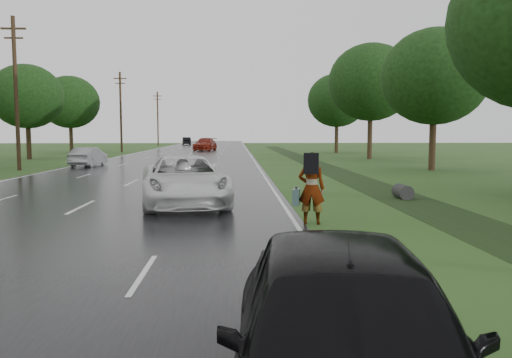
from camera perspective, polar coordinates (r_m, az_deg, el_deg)
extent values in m
cube|color=black|center=(53.90, -7.85, 2.66)|extent=(14.00, 180.00, 0.04)
cube|color=silver|center=(53.68, -0.65, 2.72)|extent=(0.12, 180.00, 0.01)
cube|color=silver|center=(54.96, -14.88, 2.61)|extent=(0.12, 180.00, 0.01)
cube|color=silver|center=(53.90, -7.85, 2.68)|extent=(0.12, 180.00, 0.01)
cube|color=black|center=(29.41, 10.15, 0.38)|extent=(2.20, 120.00, 0.01)
cylinder|color=#2D2D2D|center=(19.79, 16.43, -1.42)|extent=(0.56, 1.00, 0.56)
cylinder|color=#382916|center=(36.61, -25.73, 8.73)|extent=(0.26, 0.26, 10.00)
cube|color=#382916|center=(37.13, -26.00, 15.20)|extent=(1.60, 0.12, 0.12)
cube|color=#382916|center=(37.03, -25.96, 14.29)|extent=(1.20, 0.10, 0.10)
cylinder|color=#382916|center=(65.24, -15.20, 7.36)|extent=(0.26, 0.26, 10.00)
cube|color=#382916|center=(65.54, -15.29, 11.03)|extent=(1.60, 0.12, 0.12)
cube|color=#382916|center=(65.48, -15.27, 10.51)|extent=(1.20, 0.10, 0.10)
cylinder|color=#382916|center=(94.72, -11.16, 6.76)|extent=(0.26, 0.26, 10.00)
cube|color=#382916|center=(94.93, -11.21, 9.30)|extent=(1.60, 0.12, 0.12)
cube|color=#382916|center=(94.89, -11.20, 8.94)|extent=(1.20, 0.10, 0.10)
cylinder|color=#382916|center=(35.14, 19.51, 3.82)|extent=(0.44, 0.44, 3.52)
ellipsoid|color=black|center=(35.31, 19.74, 10.95)|extent=(7.00, 7.00, 6.30)
cylinder|color=#382916|center=(48.30, 12.87, 4.71)|extent=(0.44, 0.44, 4.16)
ellipsoid|color=black|center=(48.52, 13.00, 10.72)|extent=(8.00, 8.00, 7.20)
cylinder|color=#382916|center=(61.86, 9.19, 4.67)|extent=(0.44, 0.44, 3.68)
ellipsoid|color=black|center=(61.97, 9.25, 8.87)|extent=(7.20, 7.20, 6.48)
cylinder|color=#382916|center=(51.38, -24.54, 3.95)|extent=(0.44, 0.44, 3.36)
ellipsoid|color=black|center=(51.48, -24.72, 8.57)|extent=(6.60, 6.60, 5.94)
cylinder|color=#382916|center=(64.75, -20.37, 4.36)|extent=(0.44, 0.44, 3.52)
ellipsoid|color=black|center=(64.84, -20.50, 8.23)|extent=(7.00, 7.00, 6.30)
imported|color=#A5998C|center=(13.70, 6.36, -1.05)|extent=(0.80, 0.61, 1.98)
cube|color=black|center=(13.35, 6.33, 1.79)|extent=(0.43, 0.31, 0.55)
cube|color=#395452|center=(13.86, 4.62, -2.06)|extent=(0.29, 0.58, 0.45)
cube|color=black|center=(13.83, 4.63, -0.98)|extent=(0.09, 0.19, 0.04)
imported|color=silver|center=(17.22, -8.21, -0.14)|extent=(3.77, 6.41, 1.68)
imported|color=black|center=(4.28, 10.14, -17.47)|extent=(2.39, 4.96, 1.64)
imported|color=gray|center=(38.48, -18.60, 2.42)|extent=(1.81, 4.30, 1.38)
imported|color=maroon|center=(68.74, -5.84, 3.98)|extent=(3.35, 6.22, 1.71)
imported|color=black|center=(100.69, -7.96, 4.32)|extent=(2.25, 4.72, 1.49)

